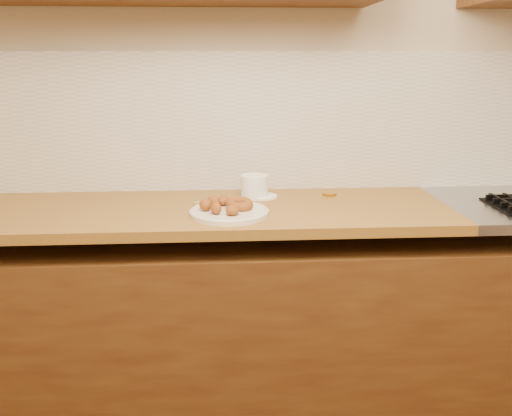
{
  "coord_description": "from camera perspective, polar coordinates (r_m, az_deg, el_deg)",
  "views": [
    {
      "loc": [
        -0.4,
        -0.39,
        1.47
      ],
      "look_at": [
        -0.28,
        1.55,
        0.93
      ],
      "focal_mm": 38.0,
      "sensor_mm": 36.0,
      "label": 1
    }
  ],
  "objects": [
    {
      "name": "wall_back",
      "position": [
        2.43,
        6.06,
        12.56
      ],
      "size": [
        4.0,
        0.02,
        2.7
      ],
      "primitive_type": "cube",
      "color": "#C2AF90",
      "rests_on": "ground"
    },
    {
      "name": "base_cabinet",
      "position": [
        2.38,
        6.64,
        -11.67
      ],
      "size": [
        3.6,
        0.6,
        0.77
      ],
      "primitive_type": "cube",
      "color": "#543513",
      "rests_on": "floor"
    },
    {
      "name": "butcher_block",
      "position": [
        2.18,
        -10.0,
        -0.48
      ],
      "size": [
        2.3,
        0.62,
        0.04
      ],
      "primitive_type": "cube",
      "color": "#9A6B21",
      "rests_on": "base_cabinet"
    },
    {
      "name": "backsplash",
      "position": [
        2.43,
        6.0,
        9.01
      ],
      "size": [
        3.6,
        0.02,
        0.6
      ],
      "primitive_type": "cube",
      "color": "beige",
      "rests_on": "wall_back"
    },
    {
      "name": "donut_plate",
      "position": [
        2.05,
        -2.83,
        -0.48
      ],
      "size": [
        0.3,
        0.3,
        0.02
      ],
      "primitive_type": "cylinder",
      "color": "silver",
      "rests_on": "butcher_block"
    },
    {
      "name": "ring_donut",
      "position": [
        2.06,
        -1.76,
        0.41
      ],
      "size": [
        0.14,
        0.14,
        0.05
      ],
      "primitive_type": "torus",
      "rotation": [
        0.1,
        0.0,
        0.46
      ],
      "color": "brown",
      "rests_on": "donut_plate"
    },
    {
      "name": "fried_dough_chunks",
      "position": [
        2.05,
        -4.04,
        0.36
      ],
      "size": [
        0.16,
        0.21,
        0.05
      ],
      "color": "brown",
      "rests_on": "donut_plate"
    },
    {
      "name": "plastic_tub",
      "position": [
        2.29,
        -0.18,
        2.3
      ],
      "size": [
        0.12,
        0.12,
        0.1
      ],
      "primitive_type": "cylinder",
      "rotation": [
        0.0,
        0.0,
        -0.05
      ],
      "color": "white",
      "rests_on": "butcher_block"
    },
    {
      "name": "tub_lid",
      "position": [
        2.3,
        0.68,
        1.23
      ],
      "size": [
        0.15,
        0.15,
        0.01
      ],
      "primitive_type": "cylinder",
      "rotation": [
        0.0,
        0.0,
        -0.19
      ],
      "color": "white",
      "rests_on": "butcher_block"
    },
    {
      "name": "brass_jar_lid",
      "position": [
        2.36,
        7.73,
        1.48
      ],
      "size": [
        0.07,
        0.07,
        0.01
      ],
      "primitive_type": "cylinder",
      "rotation": [
        0.0,
        0.0,
        -0.21
      ],
      "color": "#B27F21",
      "rests_on": "butcher_block"
    },
    {
      "name": "wooden_utensil",
      "position": [
        2.21,
        -4.47,
        0.65
      ],
      "size": [
        0.17,
        0.07,
        0.01
      ],
      "primitive_type": "cube",
      "rotation": [
        0.0,
        0.0,
        0.28
      ],
      "color": "#AA8B4F",
      "rests_on": "butcher_block"
    }
  ]
}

